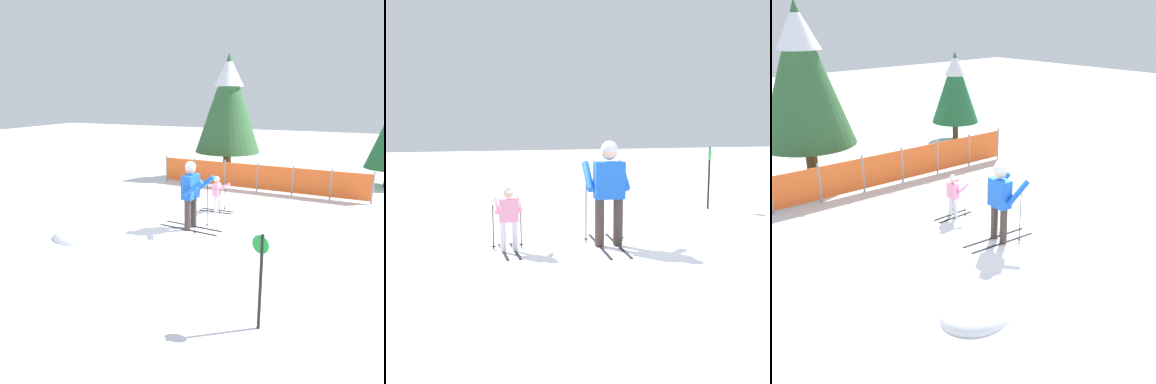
{
  "view_description": "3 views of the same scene",
  "coord_description": "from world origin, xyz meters",
  "views": [
    {
      "loc": [
        3.85,
        -8.44,
        3.41
      ],
      "look_at": [
        -0.19,
        0.7,
        0.83
      ],
      "focal_mm": 35.0,
      "sensor_mm": 36.0,
      "label": 1
    },
    {
      "loc": [
        -7.52,
        2.88,
        2.08
      ],
      "look_at": [
        0.05,
        0.64,
        0.95
      ],
      "focal_mm": 45.0,
      "sensor_mm": 36.0,
      "label": 2
    },
    {
      "loc": [
        -6.9,
        -6.61,
        4.86
      ],
      "look_at": [
        -0.23,
        0.97,
        0.98
      ],
      "focal_mm": 45.0,
      "sensor_mm": 36.0,
      "label": 3
    }
  ],
  "objects": [
    {
      "name": "ground_plane",
      "position": [
        0.0,
        0.0,
        0.0
      ],
      "size": [
        60.0,
        60.0,
        0.0
      ],
      "primitive_type": "plane",
      "color": "white"
    },
    {
      "name": "skier_child",
      "position": [
        0.15,
        1.79,
        0.64
      ],
      "size": [
        1.03,
        0.53,
        1.09
      ],
      "rotation": [
        0.0,
        0.0,
        -0.0
      ],
      "color": "black",
      "rests_on": "ground_plane"
    },
    {
      "name": "skier_adult",
      "position": [
        0.05,
        0.1,
        1.08
      ],
      "size": [
        1.73,
        0.81,
        1.8
      ],
      "rotation": [
        0.0,
        0.0,
        -0.11
      ],
      "color": "black",
      "rests_on": "ground_plane"
    },
    {
      "name": "trail_marker",
      "position": [
        2.75,
        -3.49,
        0.93
      ],
      "size": [
        0.27,
        0.12,
        1.51
      ],
      "color": "black",
      "rests_on": "ground_plane"
    }
  ]
}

